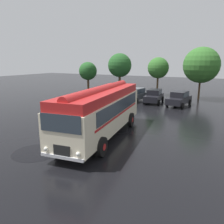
{
  "coord_description": "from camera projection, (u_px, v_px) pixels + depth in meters",
  "views": [
    {
      "loc": [
        8.11,
        -11.87,
        5.13
      ],
      "look_at": [
        0.66,
        2.09,
        1.4
      ],
      "focal_mm": 35.0,
      "sensor_mm": 36.0,
      "label": 1
    }
  ],
  "objects": [
    {
      "name": "puddle_patch",
      "position": [
        36.0,
        152.0,
        12.5
      ],
      "size": [
        2.61,
        2.61,
        0.01
      ],
      "primitive_type": "cylinder",
      "color": "black",
      "rests_on": "ground"
    },
    {
      "name": "car_near_left",
      "position": [
        117.0,
        93.0,
        29.55
      ],
      "size": [
        2.41,
        4.4,
        1.66
      ],
      "color": "navy",
      "rests_on": "ground"
    },
    {
      "name": "car_far_right",
      "position": [
        179.0,
        98.0,
        25.35
      ],
      "size": [
        2.41,
        4.4,
        1.66
      ],
      "color": "black",
      "rests_on": "ground"
    },
    {
      "name": "tree_centre",
      "position": [
        158.0,
        68.0,
        32.08
      ],
      "size": [
        3.08,
        3.08,
        5.64
      ],
      "color": "#4C3823",
      "rests_on": "ground"
    },
    {
      "name": "tree_left_of_centre",
      "position": [
        119.0,
        65.0,
        35.46
      ],
      "size": [
        3.82,
        3.82,
        6.31
      ],
      "color": "#4C3823",
      "rests_on": "ground"
    },
    {
      "name": "tree_right_of_centre",
      "position": [
        202.0,
        65.0,
        28.62
      ],
      "size": [
        4.68,
        4.68,
        6.9
      ],
      "color": "#4C3823",
      "rests_on": "ground"
    },
    {
      "name": "tree_far_left",
      "position": [
        88.0,
        71.0,
        37.76
      ],
      "size": [
        3.11,
        3.11,
        4.93
      ],
      "color": "#4C3823",
      "rests_on": "ground"
    },
    {
      "name": "ground_plane",
      "position": [
        89.0,
        137.0,
        15.09
      ],
      "size": [
        120.0,
        120.0,
        0.0
      ],
      "primitive_type": "plane",
      "color": "black"
    },
    {
      "name": "car_mid_left",
      "position": [
        136.0,
        94.0,
        28.37
      ],
      "size": [
        2.41,
        4.4,
        1.66
      ],
      "color": "#4C5156",
      "rests_on": "ground"
    },
    {
      "name": "car_mid_right",
      "position": [
        154.0,
        96.0,
        27.16
      ],
      "size": [
        2.24,
        4.33,
        1.66
      ],
      "color": "black",
      "rests_on": "ground"
    },
    {
      "name": "vintage_bus",
      "position": [
        102.0,
        109.0,
        14.85
      ],
      "size": [
        3.87,
        10.34,
        3.49
      ],
      "color": "beige",
      "rests_on": "ground"
    }
  ]
}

